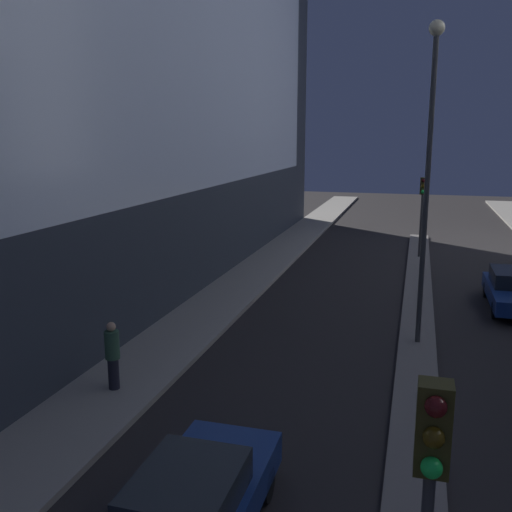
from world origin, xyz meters
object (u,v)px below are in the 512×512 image
car_left_lane (194,506)px  car_right_lane (512,290)px  traffic_light_mid (422,199)px  pedestrian_on_left_sidewalk (113,354)px  traffic_light_near (429,495)px  street_lamp (429,150)px

car_left_lane → car_right_lane: 17.09m
traffic_light_mid → pedestrian_on_left_sidewalk: traffic_light_mid is taller
traffic_light_near → car_left_lane: size_ratio=0.94×
traffic_light_mid → car_right_lane: bearing=-67.5°
traffic_light_near → traffic_light_mid: 26.51m
street_lamp → car_right_lane: 8.26m
car_right_lane → pedestrian_on_left_sidewalk: 15.55m
traffic_light_mid → street_lamp: size_ratio=0.44×
street_lamp → car_left_lane: size_ratio=2.13×
car_right_lane → pedestrian_on_left_sidewalk: (-11.04, -10.95, 0.37)m
car_right_lane → traffic_light_near: bearing=-100.8°
car_left_lane → car_right_lane: size_ratio=0.96×
street_lamp → car_right_lane: bearing=56.2°
traffic_light_near → car_right_lane: (3.46, 18.14, -2.55)m
traffic_light_near → street_lamp: street_lamp is taller
traffic_light_near → street_lamp: bearing=90.0°
car_right_lane → street_lamp: bearing=-123.8°
traffic_light_near → car_left_lane: (-3.46, 2.51, -2.53)m
traffic_light_mid → car_left_lane: bearing=-98.2°
traffic_light_near → car_right_lane: 18.64m
traffic_light_mid → car_right_lane: 9.41m
street_lamp → car_left_lane: (-3.46, -10.46, -5.43)m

